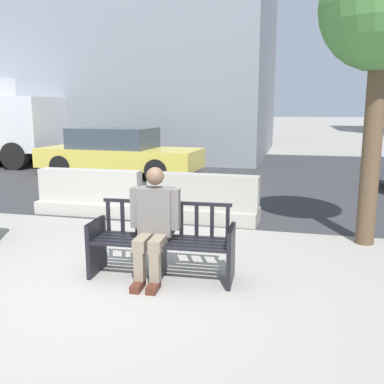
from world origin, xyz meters
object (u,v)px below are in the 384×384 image
at_px(street_bench, 162,245).
at_px(car_taxi_near, 118,152).
at_px(street_tree, 383,12).
at_px(seated_person, 154,221).
at_px(jersey_barrier_left, 90,196).
at_px(jersey_barrier_centre, 202,202).

bearing_deg(street_bench, car_taxi_near, 117.11).
relative_size(street_tree, car_taxi_near, 0.85).
distance_m(seated_person, street_tree, 4.17).
relative_size(street_bench, seated_person, 1.30).
relative_size(street_bench, jersey_barrier_left, 0.85).
xyz_separation_m(jersey_barrier_left, car_taxi_near, (-1.37, 4.47, 0.36)).
relative_size(jersey_barrier_left, street_tree, 0.48).
bearing_deg(jersey_barrier_centre, seated_person, -89.56).
bearing_deg(jersey_barrier_centre, street_bench, -87.89).
relative_size(jersey_barrier_centre, jersey_barrier_left, 1.01).
relative_size(jersey_barrier_left, car_taxi_near, 0.41).
bearing_deg(jersey_barrier_centre, street_tree, -15.04).
bearing_deg(street_tree, street_bench, -142.48).
bearing_deg(jersey_barrier_left, street_bench, -49.45).
bearing_deg(jersey_barrier_left, street_tree, -8.72).
xyz_separation_m(street_bench, seated_person, (-0.08, -0.06, 0.29)).
bearing_deg(jersey_barrier_centre, car_taxi_near, 128.38).
xyz_separation_m(jersey_barrier_centre, car_taxi_near, (-3.57, 4.51, 0.36)).
height_order(jersey_barrier_centre, jersey_barrier_left, same).
relative_size(seated_person, jersey_barrier_centre, 0.65).
bearing_deg(seated_person, street_tree, 37.54).
bearing_deg(jersey_barrier_left, seated_person, -51.04).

